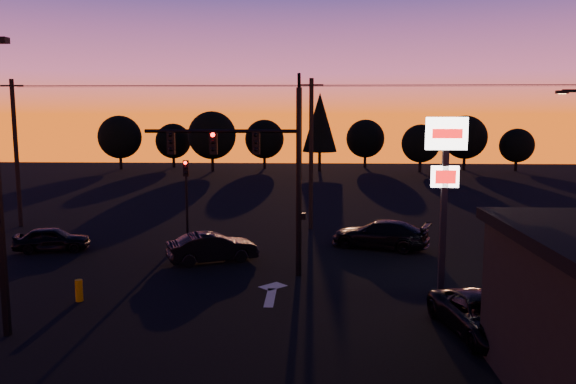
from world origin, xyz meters
name	(u,v)px	position (x,y,z in m)	size (l,w,h in m)	color
ground	(255,306)	(0.00, 0.00, 0.00)	(120.00, 120.00, 0.00)	black
lane_arrow	(272,292)	(0.50, 1.67, 0.01)	(1.20, 3.10, 0.01)	beige
traffic_signal_mast	(261,161)	(-0.10, 3.99, 4.94)	(6.79, 0.52, 8.58)	black
secondary_signal	(186,187)	(-5.00, 11.49, 2.86)	(0.30, 0.31, 4.35)	black
pylon_sign	(445,168)	(7.00, 1.50, 4.91)	(1.50, 0.28, 6.80)	black
utility_pole_0	(16,152)	(-16.00, 14.00, 4.59)	(1.40, 0.26, 9.00)	black
utility_pole_1	(311,153)	(2.00, 14.00, 4.59)	(1.40, 0.26, 9.00)	black
power_wires	(311,86)	(2.00, 14.00, 8.57)	(36.00, 1.22, 0.07)	black
bollard	(79,290)	(-6.58, 0.30, 0.41)	(0.27, 0.27, 0.82)	#BE8300
tree_0	(120,137)	(-22.00, 50.00, 4.06)	(5.36, 5.36, 6.74)	black
tree_1	(173,141)	(-16.00, 53.00, 3.43)	(4.54, 4.54, 5.71)	black
tree_2	(212,135)	(-10.00, 48.00, 4.37)	(5.77, 5.78, 7.26)	black
tree_3	(264,139)	(-4.00, 52.00, 3.75)	(4.95, 4.95, 6.22)	black
tree_4	(320,122)	(3.00, 49.00, 5.93)	(4.18, 4.18, 9.50)	black
tree_5	(365,139)	(9.00, 54.00, 3.75)	(4.95, 4.95, 6.22)	black
tree_6	(421,144)	(15.00, 48.00, 3.43)	(4.54, 4.54, 5.71)	black
tree_7	(465,137)	(21.00, 51.00, 4.06)	(5.36, 5.36, 6.74)	black
tree_8	(517,146)	(27.00, 50.00, 3.12)	(4.12, 4.12, 5.19)	black
car_left	(52,239)	(-11.11, 7.84, 0.62)	(1.47, 3.65, 1.24)	black
car_mid	(212,247)	(-2.61, 6.12, 0.69)	(1.46, 4.17, 1.38)	black
car_right	(380,234)	(5.61, 9.21, 0.73)	(2.04, 5.01, 1.45)	black
suv_parked	(482,316)	(7.42, -2.33, 0.62)	(2.06, 4.47, 1.24)	black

